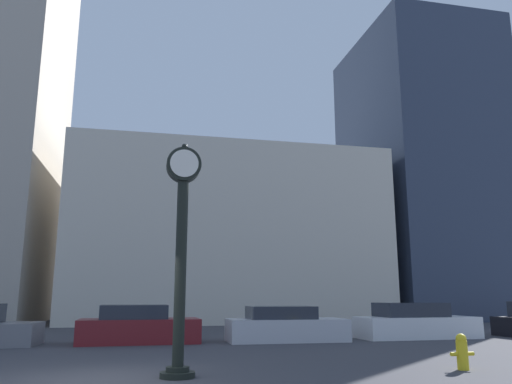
{
  "coord_description": "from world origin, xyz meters",
  "views": [
    {
      "loc": [
        0.97,
        -10.71,
        1.64
      ],
      "look_at": [
        5.65,
        10.8,
        6.24
      ],
      "focal_mm": 35.0,
      "sensor_mm": 36.0,
      "label": 1
    }
  ],
  "objects_px": {
    "car_silver": "(285,326)",
    "car_white": "(415,323)",
    "street_clock": "(181,242)",
    "car_maroon": "(138,327)",
    "fire_hydrant_near": "(462,351)"
  },
  "relations": [
    {
      "from": "car_silver",
      "to": "car_white",
      "type": "xyz_separation_m",
      "value": [
        5.43,
        0.24,
        0.04
      ]
    },
    {
      "from": "street_clock",
      "to": "car_white",
      "type": "distance_m",
      "value": 12.76
    },
    {
      "from": "car_maroon",
      "to": "fire_hydrant_near",
      "type": "bearing_deg",
      "value": -49.88
    },
    {
      "from": "car_maroon",
      "to": "fire_hydrant_near",
      "type": "xyz_separation_m",
      "value": [
        7.31,
        -8.28,
        -0.16
      ]
    },
    {
      "from": "fire_hydrant_near",
      "to": "car_white",
      "type": "bearing_deg",
      "value": 66.91
    },
    {
      "from": "car_silver",
      "to": "car_white",
      "type": "relative_size",
      "value": 0.91
    },
    {
      "from": "street_clock",
      "to": "car_silver",
      "type": "bearing_deg",
      "value": 59.8
    },
    {
      "from": "street_clock",
      "to": "car_white",
      "type": "bearing_deg",
      "value": 38.46
    },
    {
      "from": "street_clock",
      "to": "fire_hydrant_near",
      "type": "relative_size",
      "value": 6.26
    },
    {
      "from": "car_maroon",
      "to": "car_white",
      "type": "relative_size",
      "value": 0.88
    },
    {
      "from": "car_white",
      "to": "fire_hydrant_near",
      "type": "relative_size",
      "value": 6.04
    },
    {
      "from": "street_clock",
      "to": "car_maroon",
      "type": "bearing_deg",
      "value": 96.5
    },
    {
      "from": "car_maroon",
      "to": "car_silver",
      "type": "xyz_separation_m",
      "value": [
        5.32,
        -0.43,
        -0.03
      ]
    },
    {
      "from": "car_white",
      "to": "car_maroon",
      "type": "bearing_deg",
      "value": 177.16
    },
    {
      "from": "street_clock",
      "to": "car_silver",
      "type": "relative_size",
      "value": 1.14
    }
  ]
}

